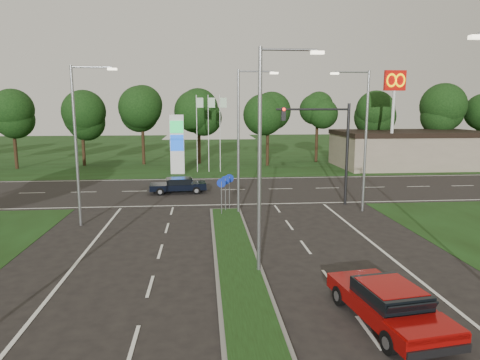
{
  "coord_description": "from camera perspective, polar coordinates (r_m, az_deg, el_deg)",
  "views": [
    {
      "loc": [
        -1.43,
        -10.6,
        6.74
      ],
      "look_at": [
        0.9,
        15.91,
        2.2
      ],
      "focal_mm": 32.0,
      "sensor_mm": 36.0,
      "label": 1
    }
  ],
  "objects": [
    {
      "name": "streetlight_median_near",
      "position": [
        16.86,
        3.31,
        4.01
      ],
      "size": [
        2.53,
        0.22,
        9.0
      ],
      "color": "gray",
      "rests_on": "ground"
    },
    {
      "name": "red_sedan",
      "position": [
        14.65,
        19.18,
        -15.22
      ],
      "size": [
        2.6,
        4.99,
        1.31
      ],
      "rotation": [
        0.0,
        0.0,
        0.14
      ],
      "color": "#8E0907",
      "rests_on": "ground"
    },
    {
      "name": "streetlight_left_far",
      "position": [
        25.59,
        -20.67,
        5.34
      ],
      "size": [
        2.53,
        0.22,
        9.0
      ],
      "color": "gray",
      "rests_on": "ground"
    },
    {
      "name": "streetlight_right_far",
      "position": [
        28.55,
        16.08,
        5.97
      ],
      "size": [
        2.53,
        0.22,
        9.0
      ],
      "rotation": [
        0.0,
        0.0,
        3.14
      ],
      "color": "gray",
      "rests_on": "ground"
    },
    {
      "name": "median_kerb",
      "position": [
        16.12,
        0.54,
        -14.81
      ],
      "size": [
        2.0,
        26.0,
        0.12
      ],
      "primitive_type": "cube",
      "color": "slate",
      "rests_on": "ground"
    },
    {
      "name": "commercial_building",
      "position": [
        52.37,
        21.64,
        3.81
      ],
      "size": [
        16.0,
        9.0,
        4.0
      ],
      "primitive_type": "cube",
      "color": "gray",
      "rests_on": "ground"
    },
    {
      "name": "streetlight_median_far",
      "position": [
        26.76,
        0.21,
        6.12
      ],
      "size": [
        2.53,
        0.22,
        9.0
      ],
      "color": "gray",
      "rests_on": "ground"
    },
    {
      "name": "treeline_far",
      "position": [
        50.55,
        -3.33,
        9.77
      ],
      "size": [
        6.0,
        6.0,
        9.9
      ],
      "color": "black",
      "rests_on": "ground"
    },
    {
      "name": "cross_road",
      "position": [
        35.28,
        -2.6,
        -1.34
      ],
      "size": [
        160.0,
        12.0,
        0.02
      ],
      "primitive_type": "cube",
      "color": "black",
      "rests_on": "ground"
    },
    {
      "name": "traffic_signal",
      "position": [
        29.94,
        11.79,
        5.48
      ],
      "size": [
        5.1,
        0.42,
        7.0
      ],
      "color": "black",
      "rests_on": "ground"
    },
    {
      "name": "navy_sedan",
      "position": [
        34.24,
        -8.25,
        -0.67
      ],
      "size": [
        4.52,
        2.18,
        1.2
      ],
      "rotation": [
        0.0,
        0.0,
        1.66
      ],
      "color": "black",
      "rests_on": "ground"
    },
    {
      "name": "gas_pylon",
      "position": [
        43.85,
        -8.11,
        4.95
      ],
      "size": [
        5.8,
        1.26,
        8.0
      ],
      "color": "silver",
      "rests_on": "ground"
    },
    {
      "name": "mcdonalds_sign",
      "position": [
        46.81,
        19.87,
        10.64
      ],
      "size": [
        2.2,
        0.47,
        10.4
      ],
      "color": "silver",
      "rests_on": "ground"
    },
    {
      "name": "ground",
      "position": [
        12.64,
        2.44,
        -22.55
      ],
      "size": [
        160.0,
        160.0,
        0.0
      ],
      "primitive_type": "plane",
      "color": "black",
      "rests_on": "ground"
    },
    {
      "name": "median_signs",
      "position": [
        27.5,
        -1.95,
        -0.86
      ],
      "size": [
        1.16,
        1.76,
        2.38
      ],
      "color": "gray",
      "rests_on": "ground"
    },
    {
      "name": "verge_far",
      "position": [
        65.96,
        -3.75,
        3.8
      ],
      "size": [
        160.0,
        50.0,
        0.02
      ],
      "primitive_type": "cube",
      "color": "black",
      "rests_on": "ground"
    }
  ]
}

